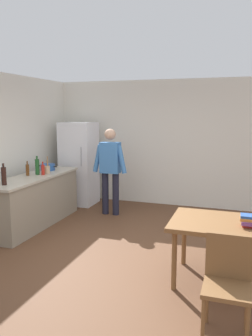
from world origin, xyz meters
The scene contains 15 objects.
ground_plane centered at (0.00, 0.00, 0.00)m, with size 14.00×14.00×0.00m, color brown.
wall_back centered at (0.00, 3.00, 1.35)m, with size 6.40×0.12×2.70m, color silver.
kitchen_counter centered at (-2.00, 0.80, 0.45)m, with size 0.64×2.20×0.90m.
refrigerator centered at (-1.90, 2.40, 0.90)m, with size 0.70×0.67×1.80m.
person centered at (-0.95, 1.85, 0.98)m, with size 0.70×0.22×1.70m.
dining_table centered at (1.40, -0.30, 0.67)m, with size 1.40×0.90×0.75m.
chair centered at (1.40, -1.27, 0.53)m, with size 0.42×0.42×0.91m.
cooking_pot centered at (-2.08, 1.41, 0.96)m, with size 0.40×0.28×0.12m.
utensil_jar centered at (-1.89, 1.08, 0.98)m, with size 0.11×0.11×0.32m.
bottle_sauce_red centered at (-1.90, 0.95, 1.00)m, with size 0.06×0.06×0.24m.
bottle_wine_dark centered at (-1.99, 0.00, 1.05)m, with size 0.08×0.08×0.34m.
bottle_wine_green centered at (-2.00, 0.94, 1.05)m, with size 0.08×0.08×0.34m.
bottle_water_clear centered at (-2.12, 0.15, 1.03)m, with size 0.07×0.07×0.30m.
bottle_beer_brown centered at (-2.12, 0.80, 1.01)m, with size 0.06×0.06×0.26m.
book_stack centered at (1.61, -0.38, 0.82)m, with size 0.28×0.20×0.13m.
Camera 1 is at (1.45, -4.27, 2.01)m, focal length 36.40 mm.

